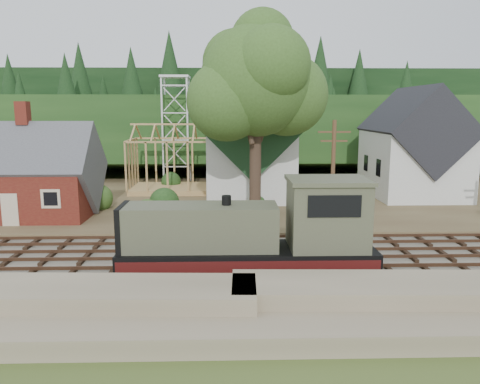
{
  "coord_description": "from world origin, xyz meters",
  "views": [
    {
      "loc": [
        -0.17,
        -26.12,
        8.7
      ],
      "look_at": [
        0.7,
        6.0,
        3.0
      ],
      "focal_mm": 35.0,
      "sensor_mm": 36.0,
      "label": 1
    }
  ],
  "objects_px": {
    "car_blue": "(84,202)",
    "car_red": "(443,193)",
    "locomotive": "(257,237)",
    "patio_set": "(69,194)"
  },
  "relations": [
    {
      "from": "car_blue",
      "to": "car_red",
      "type": "relative_size",
      "value": 0.87
    },
    {
      "from": "locomotive",
      "to": "car_blue",
      "type": "bearing_deg",
      "value": 130.52
    },
    {
      "from": "locomotive",
      "to": "car_red",
      "type": "relative_size",
      "value": 2.82
    },
    {
      "from": "car_blue",
      "to": "patio_set",
      "type": "height_order",
      "value": "patio_set"
    },
    {
      "from": "car_red",
      "to": "patio_set",
      "type": "bearing_deg",
      "value": 123.1
    },
    {
      "from": "car_red",
      "to": "patio_set",
      "type": "xyz_separation_m",
      "value": [
        -32.45,
        -7.6,
        1.43
      ]
    },
    {
      "from": "locomotive",
      "to": "car_red",
      "type": "xyz_separation_m",
      "value": [
        18.86,
        19.82,
        -1.31
      ]
    },
    {
      "from": "car_blue",
      "to": "car_red",
      "type": "xyz_separation_m",
      "value": [
        32.51,
        3.85,
        -0.04
      ]
    },
    {
      "from": "locomotive",
      "to": "car_red",
      "type": "distance_m",
      "value": 27.39
    },
    {
      "from": "car_red",
      "to": "patio_set",
      "type": "relative_size",
      "value": 1.88
    }
  ]
}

